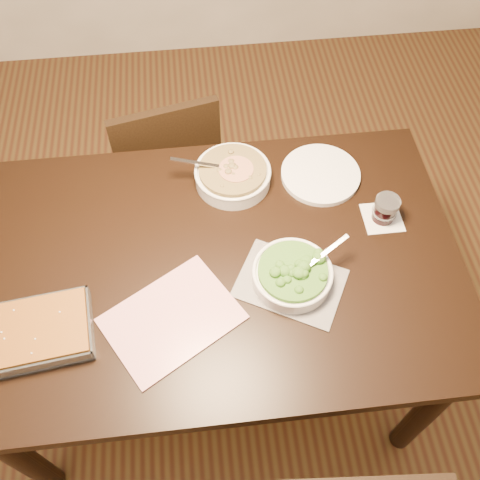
{
  "coord_description": "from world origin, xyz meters",
  "views": [
    {
      "loc": [
        -0.01,
        -0.8,
        2.03
      ],
      "look_at": [
        0.08,
        0.03,
        0.8
      ],
      "focal_mm": 40.0,
      "sensor_mm": 36.0,
      "label": 1
    }
  ],
  "objects_px": {
    "dinner_plate": "(320,174)",
    "wine_tumbler": "(385,209)",
    "broccoli_bowl": "(292,274)",
    "chair_far": "(167,163)",
    "baking_dish": "(39,332)",
    "table": "(215,278)",
    "stew_bowl": "(233,174)"
  },
  "relations": [
    {
      "from": "dinner_plate",
      "to": "chair_far",
      "type": "bearing_deg",
      "value": 142.7
    },
    {
      "from": "table",
      "to": "wine_tumbler",
      "type": "relative_size",
      "value": 17.2
    },
    {
      "from": "table",
      "to": "dinner_plate",
      "type": "relative_size",
      "value": 5.68
    },
    {
      "from": "baking_dish",
      "to": "wine_tumbler",
      "type": "xyz_separation_m",
      "value": [
        0.97,
        0.27,
        0.02
      ]
    },
    {
      "from": "stew_bowl",
      "to": "broccoli_bowl",
      "type": "xyz_separation_m",
      "value": [
        0.12,
        -0.37,
        -0.0
      ]
    },
    {
      "from": "chair_far",
      "to": "dinner_plate",
      "type": "bearing_deg",
      "value": 129.96
    },
    {
      "from": "broccoli_bowl",
      "to": "chair_far",
      "type": "height_order",
      "value": "broccoli_bowl"
    },
    {
      "from": "baking_dish",
      "to": "chair_far",
      "type": "bearing_deg",
      "value": 62.46
    },
    {
      "from": "table",
      "to": "chair_far",
      "type": "xyz_separation_m",
      "value": [
        -0.14,
        0.66,
        -0.2
      ]
    },
    {
      "from": "wine_tumbler",
      "to": "dinner_plate",
      "type": "relative_size",
      "value": 0.33
    },
    {
      "from": "table",
      "to": "wine_tumbler",
      "type": "height_order",
      "value": "wine_tumbler"
    },
    {
      "from": "broccoli_bowl",
      "to": "wine_tumbler",
      "type": "bearing_deg",
      "value": 30.55
    },
    {
      "from": "broccoli_bowl",
      "to": "baking_dish",
      "type": "bearing_deg",
      "value": -172.23
    },
    {
      "from": "baking_dish",
      "to": "dinner_plate",
      "type": "bearing_deg",
      "value": 22.26
    },
    {
      "from": "broccoli_bowl",
      "to": "chair_far",
      "type": "relative_size",
      "value": 0.29
    },
    {
      "from": "wine_tumbler",
      "to": "dinner_plate",
      "type": "xyz_separation_m",
      "value": [
        -0.15,
        0.18,
        -0.04
      ]
    },
    {
      "from": "table",
      "to": "chair_far",
      "type": "bearing_deg",
      "value": 102.0
    },
    {
      "from": "table",
      "to": "dinner_plate",
      "type": "bearing_deg",
      "value": 37.43
    },
    {
      "from": "chair_far",
      "to": "broccoli_bowl",
      "type": "bearing_deg",
      "value": 102.44
    },
    {
      "from": "table",
      "to": "stew_bowl",
      "type": "relative_size",
      "value": 5.34
    },
    {
      "from": "broccoli_bowl",
      "to": "wine_tumbler",
      "type": "height_order",
      "value": "broccoli_bowl"
    },
    {
      "from": "stew_bowl",
      "to": "baking_dish",
      "type": "xyz_separation_m",
      "value": [
        -0.54,
        -0.46,
        -0.01
      ]
    },
    {
      "from": "stew_bowl",
      "to": "baking_dish",
      "type": "relative_size",
      "value": 0.92
    },
    {
      "from": "baking_dish",
      "to": "wine_tumbler",
      "type": "height_order",
      "value": "wine_tumbler"
    },
    {
      "from": "baking_dish",
      "to": "stew_bowl",
      "type": "bearing_deg",
      "value": 33.69
    },
    {
      "from": "table",
      "to": "baking_dish",
      "type": "distance_m",
      "value": 0.5
    },
    {
      "from": "wine_tumbler",
      "to": "dinner_plate",
      "type": "bearing_deg",
      "value": 129.68
    },
    {
      "from": "stew_bowl",
      "to": "broccoli_bowl",
      "type": "bearing_deg",
      "value": -71.59
    },
    {
      "from": "table",
      "to": "chair_far",
      "type": "distance_m",
      "value": 0.7
    },
    {
      "from": "broccoli_bowl",
      "to": "stew_bowl",
      "type": "bearing_deg",
      "value": 108.41
    },
    {
      "from": "stew_bowl",
      "to": "wine_tumbler",
      "type": "distance_m",
      "value": 0.47
    },
    {
      "from": "dinner_plate",
      "to": "wine_tumbler",
      "type": "bearing_deg",
      "value": -50.32
    }
  ]
}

